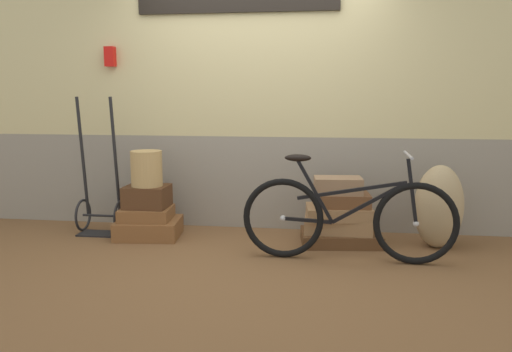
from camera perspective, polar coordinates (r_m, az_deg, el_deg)
The scene contains 14 objects.
ground at distance 4.63m, azimuth -0.92°, elevation -8.58°, with size 10.24×5.20×0.06m, color brown.
station_building at distance 5.25m, azimuth 0.59°, elevation 10.76°, with size 8.24×0.74×3.04m.
suitcase_0 at distance 5.10m, azimuth -11.94°, elevation -5.74°, with size 0.60×0.49×0.17m, color brown.
suitcase_1 at distance 5.07m, azimuth -12.18°, elevation -4.13°, with size 0.48×0.40×0.12m, color brown.
suitcase_2 at distance 5.06m, azimuth -12.13°, elevation -2.26°, with size 0.41×0.35×0.21m, color #4C2D19.
suitcase_3 at distance 4.83m, azimuth 9.49°, elevation -6.84°, with size 0.72×0.46×0.12m, color brown.
suitcase_4 at distance 4.82m, azimuth 9.16°, elevation -5.36°, with size 0.61×0.42×0.13m, color #9E754C.
suitcase_5 at distance 4.76m, azimuth 9.28°, elevation -4.05°, with size 0.59×0.38×0.11m, color #9E754C.
suitcase_6 at distance 4.76m, azimuth 9.64°, elevation -2.61°, with size 0.49×0.37×0.12m, color brown.
suitcase_7 at distance 4.70m, azimuth 9.18°, elevation -1.05°, with size 0.43×0.28×0.15m, color #937051.
wicker_basket at distance 5.00m, azimuth -12.19°, elevation 0.83°, with size 0.30×0.30×0.34m, color tan.
luggage_trolley at distance 5.34m, azimuth -17.06°, elevation -2.96°, with size 0.43×0.39×1.36m.
burlap_sack at distance 4.87m, azimuth 19.84°, elevation -3.26°, with size 0.43×0.37×0.76m, color tan.
bicycle at distance 4.29m, azimuth 10.23°, elevation -4.69°, with size 1.77×0.46×0.91m.
Camera 1 is at (0.68, -4.35, 1.39)m, focal length 35.62 mm.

